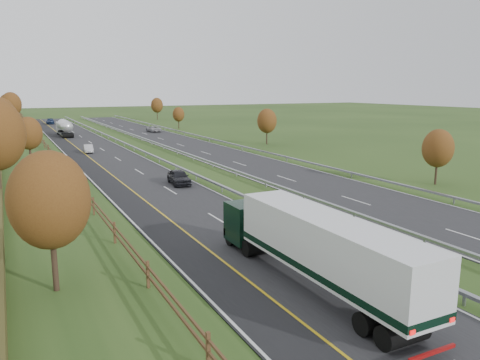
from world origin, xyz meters
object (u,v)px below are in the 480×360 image
(car_oncoming, at_px, (153,129))
(box_lorry, at_px, (314,246))
(road_tanker, at_px, (64,127))
(car_dark_near, at_px, (179,177))
(car_small_far, at_px, (50,121))
(car_silver_mid, at_px, (88,149))

(car_oncoming, bearing_deg, box_lorry, 77.14)
(road_tanker, height_order, car_dark_near, road_tanker)
(box_lorry, height_order, car_small_far, box_lorry)
(road_tanker, distance_m, car_oncoming, 19.87)
(road_tanker, bearing_deg, car_small_far, 89.38)
(box_lorry, xyz_separation_m, car_oncoming, (17.93, 89.23, -1.57))
(box_lorry, bearing_deg, car_silver_mid, 91.73)
(box_lorry, distance_m, road_tanker, 88.94)
(box_lorry, bearing_deg, car_dark_near, 84.46)
(road_tanker, bearing_deg, car_oncoming, 0.89)
(box_lorry, xyz_separation_m, car_dark_near, (2.77, 28.55, -1.49))
(box_lorry, height_order, road_tanker, box_lorry)
(car_dark_near, relative_size, car_small_far, 0.90)
(car_silver_mid, bearing_deg, car_oncoming, 61.75)
(car_dark_near, xyz_separation_m, car_oncoming, (15.16, 60.68, -0.08))
(car_silver_mid, distance_m, car_oncoming, 36.00)
(car_dark_near, height_order, car_silver_mid, car_dark_near)
(road_tanker, xyz_separation_m, car_small_far, (0.41, 37.67, -1.07))
(car_dark_near, height_order, car_small_far, car_dark_near)
(box_lorry, distance_m, car_oncoming, 91.02)
(car_dark_near, xyz_separation_m, car_small_far, (-4.27, 98.03, -0.04))
(car_dark_near, bearing_deg, road_tanker, 99.70)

